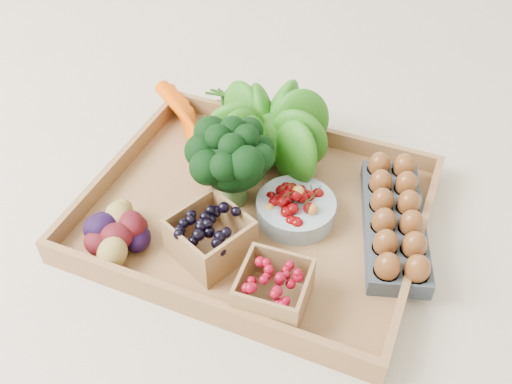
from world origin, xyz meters
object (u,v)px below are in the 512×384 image
at_px(tray, 256,214).
at_px(egg_carton, 393,224).
at_px(cherry_bowl, 296,209).
at_px(broccoli, 233,175).

distance_m(tray, egg_carton, 0.23).
bearing_deg(tray, egg_carton, 11.31).
bearing_deg(cherry_bowl, egg_carton, 11.27).
distance_m(tray, broccoli, 0.08).
distance_m(cherry_bowl, egg_carton, 0.16).
xyz_separation_m(tray, broccoli, (-0.05, 0.01, 0.07)).
height_order(broccoli, cherry_bowl, broccoli).
xyz_separation_m(broccoli, egg_carton, (0.27, 0.03, -0.04)).
bearing_deg(tray, cherry_bowl, 11.41).
xyz_separation_m(tray, egg_carton, (0.22, 0.04, 0.02)).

